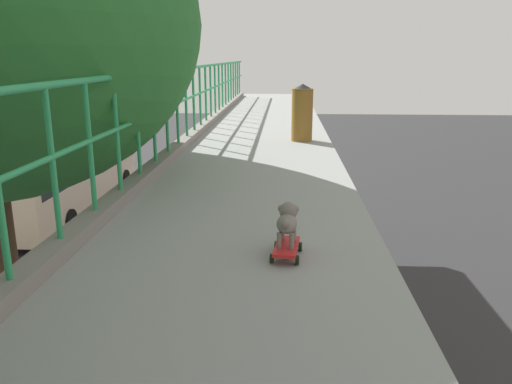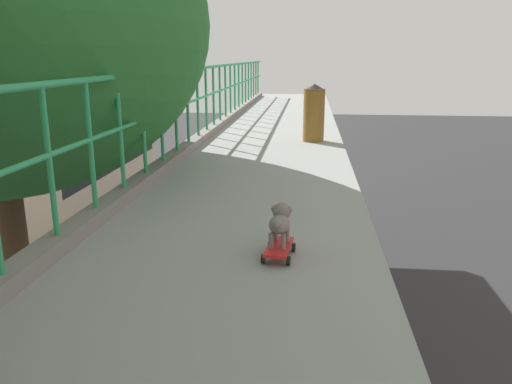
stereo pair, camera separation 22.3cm
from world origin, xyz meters
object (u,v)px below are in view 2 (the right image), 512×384
Objects in this scene: car_yellow_cab_fifth at (58,300)px; city_bus at (92,169)px; toy_skateboard at (279,248)px; litter_bin at (314,112)px; small_dog at (280,220)px.

car_yellow_cab_fifth is 10.94m from city_bus.
car_yellow_cab_fifth is at bearing 128.45° from toy_skateboard.
toy_skateboard is at bearing -51.55° from car_yellow_cab_fifth.
city_bus is (-3.50, 10.31, 1.04)m from car_yellow_cab_fifth.
car_yellow_cab_fifth is 10.37× the size of toy_skateboard.
litter_bin is (6.28, -2.28, 5.05)m from car_yellow_cab_fifth.
litter_bin is (0.27, 5.30, 0.43)m from toy_skateboard.
city_bus is 20.58m from toy_skateboard.
toy_skateboard is 0.20m from small_dog.
toy_skateboard reaches higher than car_yellow_cab_fifth.
litter_bin reaches higher than small_dog.
small_dog is (9.52, -17.83, 3.79)m from city_bus.
litter_bin is (9.79, -12.59, 4.02)m from city_bus.
car_yellow_cab_fifth is at bearing -71.23° from city_bus.
small_dog reaches higher than car_yellow_cab_fifth.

